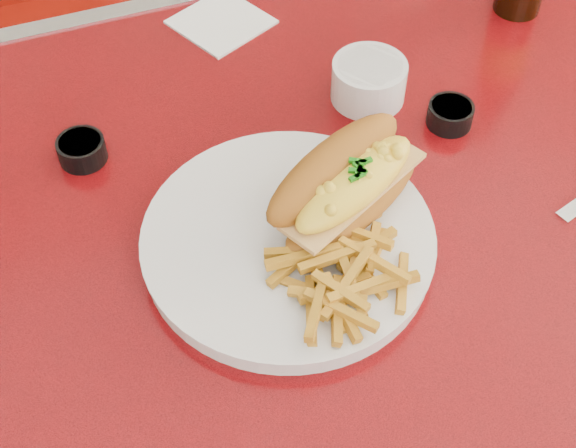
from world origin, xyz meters
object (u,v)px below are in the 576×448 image
object	(u,v)px
dinner_plate	(288,241)
gravy_ramekin	(369,80)
mac_hoagie	(347,184)
sauce_cup_right	(450,114)
diner_table	(365,260)
sauce_cup_left	(82,149)
booth_bench_far	(201,72)
fork	(352,221)

from	to	relation	value
dinner_plate	gravy_ramekin	world-z (taller)	gravy_ramekin
dinner_plate	mac_hoagie	bearing A→B (deg)	12.12
mac_hoagie	gravy_ramekin	distance (m)	0.20
gravy_ramekin	sauce_cup_right	xyz separation A→B (m)	(0.07, -0.08, -0.01)
diner_table	dinner_plate	distance (m)	0.23
gravy_ramekin	sauce_cup_left	size ratio (longest dim) A/B	1.60
mac_hoagie	sauce_cup_left	size ratio (longest dim) A/B	3.29
mac_hoagie	booth_bench_far	bearing A→B (deg)	59.36
diner_table	mac_hoagie	world-z (taller)	mac_hoagie
booth_bench_far	gravy_ramekin	world-z (taller)	booth_bench_far
sauce_cup_right	gravy_ramekin	bearing A→B (deg)	132.77
mac_hoagie	diner_table	bearing A→B (deg)	12.93
diner_table	dinner_plate	world-z (taller)	dinner_plate
sauce_cup_left	sauce_cup_right	bearing A→B (deg)	-13.03
mac_hoagie	gravy_ramekin	world-z (taller)	mac_hoagie
diner_table	gravy_ramekin	distance (m)	0.23
diner_table	sauce_cup_left	bearing A→B (deg)	155.15
gravy_ramekin	booth_bench_far	bearing A→B (deg)	93.64
fork	sauce_cup_right	bearing A→B (deg)	-66.65
booth_bench_far	sauce_cup_right	bearing A→B (deg)	-81.48
mac_hoagie	gravy_ramekin	bearing A→B (deg)	31.76
sauce_cup_right	mac_hoagie	bearing A→B (deg)	-152.01
diner_table	fork	size ratio (longest dim) A/B	8.67
gravy_ramekin	diner_table	bearing A→B (deg)	-110.14
diner_table	sauce_cup_right	distance (m)	0.21
fork	sauce_cup_right	world-z (taller)	sauce_cup_right
booth_bench_far	mac_hoagie	xyz separation A→B (m)	(-0.06, -0.86, 0.54)
gravy_ramekin	dinner_plate	bearing A→B (deg)	-133.28
dinner_plate	gravy_ramekin	bearing A→B (deg)	46.72
fork	gravy_ramekin	world-z (taller)	gravy_ramekin
booth_bench_far	fork	world-z (taller)	booth_bench_far
sauce_cup_left	sauce_cup_right	size ratio (longest dim) A/B	1.05
diner_table	dinner_plate	bearing A→B (deg)	-153.43
fork	sauce_cup_left	xyz separation A→B (m)	(-0.24, 0.21, -0.01)
dinner_plate	sauce_cup_left	xyz separation A→B (m)	(-0.17, 0.20, 0.00)
diner_table	booth_bench_far	size ratio (longest dim) A/B	1.03
diner_table	dinner_plate	size ratio (longest dim) A/B	3.58
gravy_ramekin	sauce_cup_left	bearing A→B (deg)	176.75
dinner_plate	gravy_ramekin	xyz separation A→B (m)	(0.17, 0.19, 0.01)
diner_table	mac_hoagie	distance (m)	0.23
dinner_plate	sauce_cup_right	distance (m)	0.27
dinner_plate	gravy_ramekin	size ratio (longest dim) A/B	3.24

